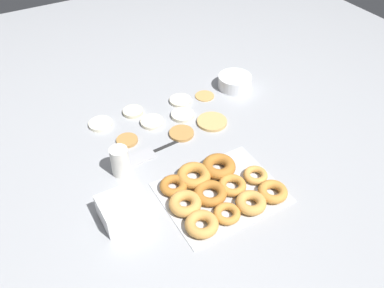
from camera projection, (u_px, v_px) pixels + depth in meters
ground_plane at (183, 137)px, 1.54m from camera, size 3.00×3.00×0.00m
pancake_0 at (127, 140)px, 1.52m from camera, size 0.08×0.08×0.01m
pancake_1 at (133, 112)px, 1.65m from camera, size 0.08×0.08×0.01m
pancake_2 at (182, 133)px, 1.55m from camera, size 0.09×0.09×0.01m
pancake_3 at (181, 101)px, 1.71m from camera, size 0.09×0.09×0.01m
pancake_4 at (101, 124)px, 1.59m from camera, size 0.09×0.09×0.01m
pancake_5 at (212, 122)px, 1.60m from camera, size 0.12×0.12×0.01m
pancake_6 at (183, 115)px, 1.63m from camera, size 0.09×0.09×0.02m
pancake_7 at (152, 122)px, 1.60m from camera, size 0.09×0.09×0.01m
pancake_8 at (205, 96)px, 1.74m from camera, size 0.08×0.08×0.01m
donut_tray at (217, 190)px, 1.31m from camera, size 0.38×0.30×0.04m
batter_bowl at (235, 82)px, 1.78m from camera, size 0.15×0.15×0.06m
container_stack at (124, 208)px, 1.23m from camera, size 0.15×0.12×0.08m
paper_cup at (120, 161)px, 1.36m from camera, size 0.06×0.06×0.11m
spatula at (146, 155)px, 1.46m from camera, size 0.29×0.07×0.01m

